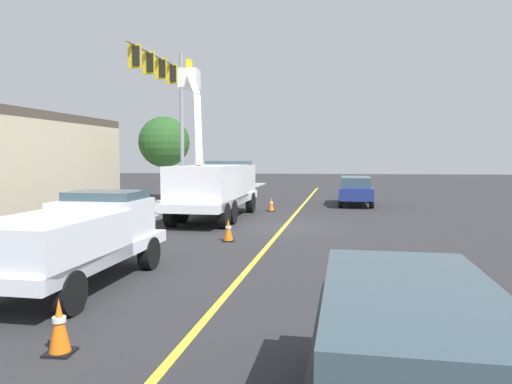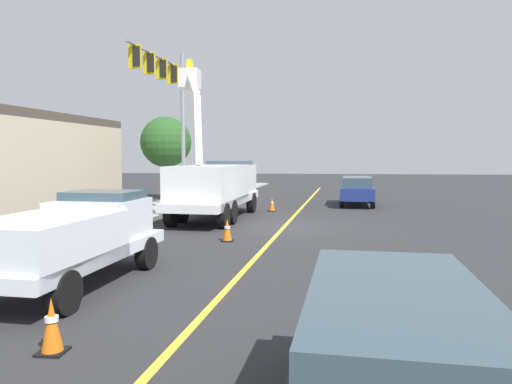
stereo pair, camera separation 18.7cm
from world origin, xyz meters
TOP-DOWN VIEW (x-y plane):
  - ground at (0.00, 0.00)m, footprint 120.00×120.00m
  - sidewalk_far_side at (0.54, 7.42)m, footprint 60.10×7.95m
  - lane_centre_stripe at (0.00, 0.00)m, footprint 49.88×3.79m
  - utility_bucket_truck at (2.52, 3.34)m, footprint 8.36×3.39m
  - service_pickup_truck at (-9.47, 4.18)m, footprint 5.74×2.51m
  - passing_minivan at (9.53, -3.80)m, footprint 4.93×2.24m
  - trailing_sedan at (-15.02, -2.01)m, footprint 4.93×2.24m
  - traffic_cone_leading at (-13.01, 2.65)m, footprint 0.40×0.40m
  - traffic_cone_mid_front at (-3.39, 1.73)m, footprint 0.40×0.40m
  - traffic_cone_mid_rear at (5.79, 0.97)m, footprint 0.40×0.40m
  - traffic_signal_mast at (4.26, 6.13)m, footprint 6.83×0.89m
  - street_tree_right at (11.70, 8.61)m, footprint 3.39×3.39m

SIDE VIEW (x-z plane):
  - ground at x=0.00m, z-range 0.00..0.00m
  - lane_centre_stripe at x=0.00m, z-range 0.00..0.01m
  - sidewalk_far_side at x=0.54m, z-range 0.00..0.12m
  - traffic_cone_mid_rear at x=5.79m, z-range -0.01..0.73m
  - traffic_cone_mid_front at x=-3.39m, z-range -0.01..0.78m
  - traffic_cone_leading at x=-13.01m, z-range -0.01..0.84m
  - passing_minivan at x=9.53m, z-range 0.13..1.82m
  - trailing_sedan at x=-15.02m, z-range 0.13..1.82m
  - service_pickup_truck at x=-9.47m, z-range 0.09..2.15m
  - utility_bucket_truck at x=2.52m, z-range -2.14..5.39m
  - street_tree_right at x=11.70m, z-range 1.07..6.64m
  - traffic_signal_mast at x=4.26m, z-range 1.89..10.39m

